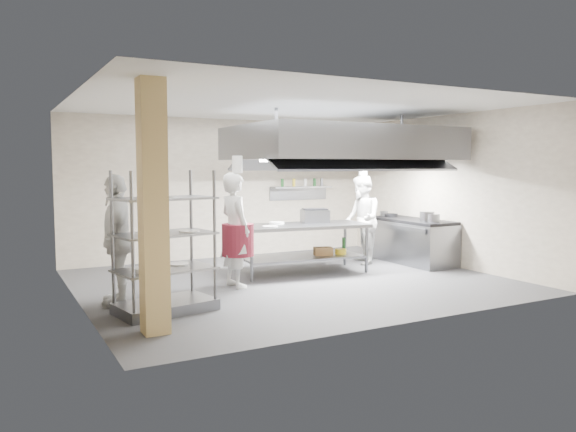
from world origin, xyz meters
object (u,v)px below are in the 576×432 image
pass_rack (164,242)px  chef_plating (117,240)px  chef_head (235,230)px  cooking_range (411,242)px  chef_line (362,219)px  griddle (315,216)px  stockpot (427,216)px  island (302,249)px

pass_rack → chef_plating: pass_rack is taller
chef_head → chef_plating: bearing=91.9°
pass_rack → cooking_range: 5.82m
chef_line → griddle: chef_line is taller
chef_head → griddle: bearing=-76.3°
chef_head → cooking_range: bearing=-90.5°
pass_rack → chef_line: bearing=11.3°
chef_head → stockpot: (4.06, -0.07, 0.06)m
chef_head → chef_plating: chef_head is taller
pass_rack → stockpot: size_ratio=6.78×
chef_line → chef_head: bearing=-53.9°
cooking_range → chef_line: size_ratio=1.10×
chef_line → cooking_range: bearing=91.6°
griddle → chef_plating: bearing=-150.1°
pass_rack → chef_head: bearing=24.4°
griddle → stockpot: griddle is taller
pass_rack → chef_head: pass_rack is taller
cooking_range → chef_line: (-1.00, 0.36, 0.49)m
island → chef_plating: chef_plating is taller
griddle → chef_head: bearing=-144.4°
island → chef_head: size_ratio=1.29×
griddle → island: bearing=-138.6°
pass_rack → stockpot: (5.53, 0.97, 0.03)m
pass_rack → cooking_range: size_ratio=0.96×
chef_line → griddle: 1.17m
cooking_range → stockpot: stockpot is taller
chef_head → chef_plating: size_ratio=1.01×
island → cooking_range: 2.56m
pass_rack → cooking_range: (5.60, 1.50, -0.54)m
cooking_range → stockpot: bearing=-97.5°
pass_rack → chef_line: 4.96m
cooking_range → chef_plating: chef_plating is taller
island → pass_rack: 3.47m
pass_rack → chef_plating: 0.87m
chef_head → chef_line: (3.13, 0.83, -0.04)m
chef_line → chef_plating: (-5.08, -1.13, 0.03)m
chef_line → griddle: bearing=-64.6°
island → chef_head: bearing=-154.9°
island → chef_head: (-1.58, -0.55, 0.49)m
griddle → stockpot: size_ratio=1.74×
chef_head → stockpot: bearing=-97.9°
cooking_range → island: bearing=178.3°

